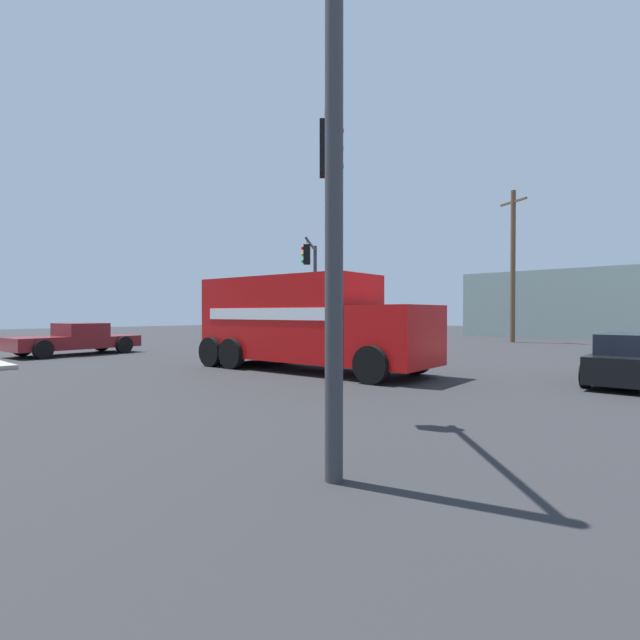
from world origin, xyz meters
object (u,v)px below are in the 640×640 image
Objects in this scene: traffic_light_primary at (332,171)px; traffic_light_secondary at (312,278)px; utility_pole at (513,264)px; pickup_maroon at (76,338)px; sedan_black at (638,360)px; delivery_truck at (303,322)px.

traffic_light_primary is 1.02× the size of traffic_light_secondary.
traffic_light_primary is 0.60× the size of utility_pole.
sedan_black is at bearing 18.28° from pickup_maroon.
traffic_light_primary is at bearing -74.35° from utility_pole.
utility_pole is at bearing 62.19° from traffic_light_secondary.
delivery_truck is at bearing -156.77° from sedan_black.
sedan_black is at bearing 23.23° from delivery_truck.
pickup_maroon is at bearing 170.08° from traffic_light_primary.
pickup_maroon is at bearing -165.64° from delivery_truck.
traffic_light_primary is 1.06× the size of pickup_maroon.
pickup_maroon is (-4.63, -10.17, -2.97)m from traffic_light_secondary.
traffic_light_secondary is 1.28× the size of sedan_black.
traffic_light_secondary is at bearing 166.33° from sedan_black.
sedan_black is at bearing 78.58° from traffic_light_primary.
pickup_maroon is 0.57× the size of utility_pole.
delivery_truck reaches higher than pickup_maroon.
sedan_black is 18.22m from utility_pole.
utility_pole reaches higher than traffic_light_primary.
traffic_light_secondary is 13.22m from utility_pole.
traffic_light_secondary is 11.56m from pickup_maroon.
utility_pole is (10.77, 21.81, 4.13)m from pickup_maroon.
pickup_maroon is (-17.75, 3.10, -2.99)m from traffic_light_primary.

